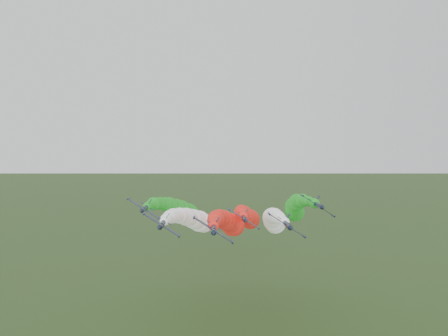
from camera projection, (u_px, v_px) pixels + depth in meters
The scene contains 6 objects.
jet_lead at pixel (227, 222), 129.26m from camera, with size 14.35×73.73×16.80m.
jet_inner_left at pixel (194, 220), 137.86m from camera, with size 14.22×73.60×16.68m.
jet_inner_right at pixel (274, 220), 137.10m from camera, with size 14.50×73.88×16.95m.
jet_outer_left at pixel (180, 209), 147.79m from camera, with size 14.22×73.60×16.67m.
jet_outer_right at pixel (295, 207), 147.16m from camera, with size 14.54×73.92×16.99m.
jet_trail at pixel (246, 216), 155.19m from camera, with size 14.66×74.03×17.11m.
Camera 1 is at (2.31, -88.52, 55.30)m, focal length 35.00 mm.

